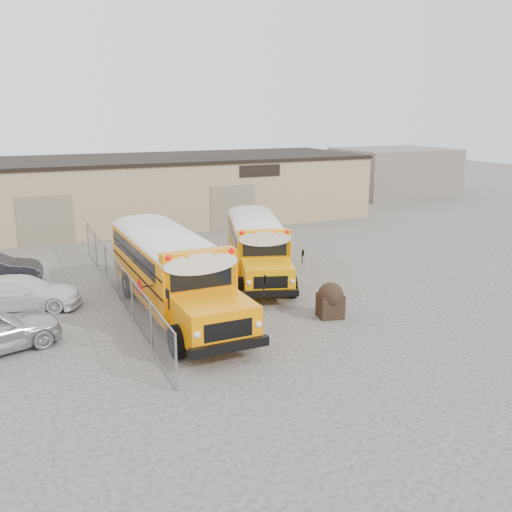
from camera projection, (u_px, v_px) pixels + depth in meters
name	position (u px, v px, depth m)	size (l,w,h in m)	color
ground	(275.00, 302.00, 24.14)	(120.00, 120.00, 0.00)	#3A3735
warehouse	(156.00, 189.00, 41.29)	(30.20, 10.20, 4.67)	tan
chainlink_fence	(118.00, 280.00, 24.24)	(0.07, 18.07, 1.81)	gray
distant_building_right	(394.00, 172.00, 54.24)	(10.00, 8.00, 4.40)	slate
school_bus_left	(133.00, 234.00, 28.68)	(3.40, 11.13, 3.24)	orange
school_bus_right	(247.00, 219.00, 33.71)	(5.13, 9.87, 2.82)	#FFA500
tarp_bundle	(330.00, 300.00, 22.24)	(1.07, 1.03, 1.40)	black
car_white	(23.00, 293.00, 23.24)	(1.88, 4.62, 1.34)	silver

